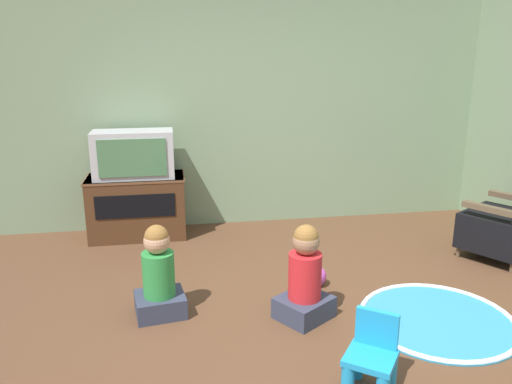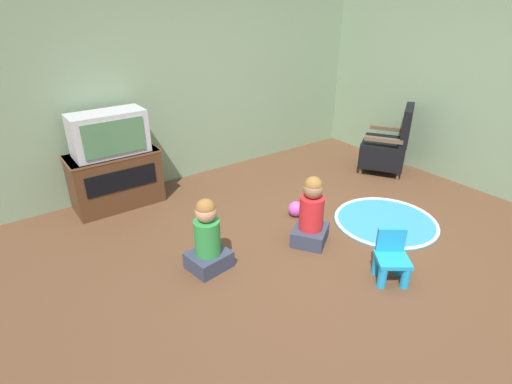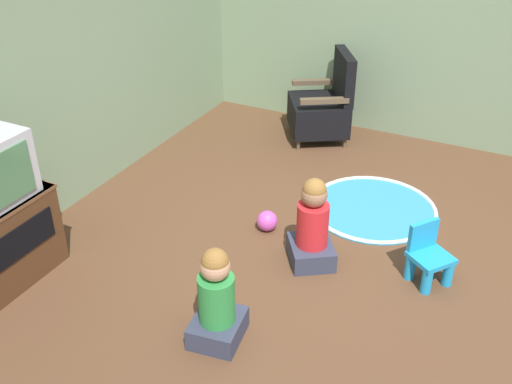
{
  "view_description": "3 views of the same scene",
  "coord_description": "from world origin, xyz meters",
  "px_view_note": "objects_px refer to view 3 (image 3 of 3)",
  "views": [
    {
      "loc": [
        -0.93,
        -2.92,
        1.84
      ],
      "look_at": [
        -0.36,
        0.38,
        0.9
      ],
      "focal_mm": 35.0,
      "sensor_mm": 36.0,
      "label": 1
    },
    {
      "loc": [
        -2.44,
        -2.21,
        2.2
      ],
      "look_at": [
        -0.65,
        0.27,
        0.69
      ],
      "focal_mm": 28.0,
      "sensor_mm": 36.0,
      "label": 2
    },
    {
      "loc": [
        -3.48,
        -1.07,
        2.74
      ],
      "look_at": [
        -0.3,
        0.52,
        0.64
      ],
      "focal_mm": 42.0,
      "sensor_mm": 36.0,
      "label": 3
    }
  ],
  "objects_px": {
    "child_watching_left": "(217,301)",
    "toy_ball": "(267,221)",
    "black_armchair": "(323,107)",
    "child_watching_center": "(312,227)",
    "yellow_kid_chair": "(428,259)"
  },
  "relations": [
    {
      "from": "child_watching_left",
      "to": "toy_ball",
      "type": "height_order",
      "value": "child_watching_left"
    },
    {
      "from": "black_armchair",
      "to": "child_watching_left",
      "type": "bearing_deg",
      "value": -22.82
    },
    {
      "from": "toy_ball",
      "to": "black_armchair",
      "type": "bearing_deg",
      "value": 7.46
    },
    {
      "from": "black_armchair",
      "to": "toy_ball",
      "type": "xyz_separation_m",
      "value": [
        -1.85,
        -0.24,
        -0.26
      ]
    },
    {
      "from": "black_armchair",
      "to": "child_watching_center",
      "type": "relative_size",
      "value": 1.31
    },
    {
      "from": "black_armchair",
      "to": "child_watching_left",
      "type": "distance_m",
      "value": 3.13
    },
    {
      "from": "black_armchair",
      "to": "child_watching_left",
      "type": "relative_size",
      "value": 1.34
    },
    {
      "from": "black_armchair",
      "to": "toy_ball",
      "type": "distance_m",
      "value": 1.88
    },
    {
      "from": "black_armchair",
      "to": "toy_ball",
      "type": "height_order",
      "value": "black_armchair"
    },
    {
      "from": "child_watching_left",
      "to": "toy_ball",
      "type": "distance_m",
      "value": 1.29
    },
    {
      "from": "yellow_kid_chair",
      "to": "toy_ball",
      "type": "xyz_separation_m",
      "value": [
        0.06,
        1.3,
        -0.1
      ]
    },
    {
      "from": "child_watching_left",
      "to": "child_watching_center",
      "type": "xyz_separation_m",
      "value": [
        1.02,
        -0.22,
        0.01
      ]
    },
    {
      "from": "child_watching_center",
      "to": "yellow_kid_chair",
      "type": "bearing_deg",
      "value": -112.65
    },
    {
      "from": "child_watching_center",
      "to": "toy_ball",
      "type": "bearing_deg",
      "value": 30.4
    },
    {
      "from": "toy_ball",
      "to": "yellow_kid_chair",
      "type": "bearing_deg",
      "value": -92.83
    }
  ]
}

